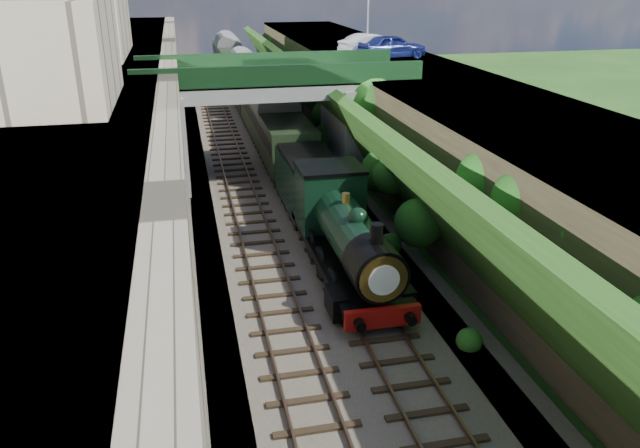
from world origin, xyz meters
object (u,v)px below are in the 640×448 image
at_px(road_bridge, 283,112).
at_px(car_blue, 392,46).
at_px(tree, 372,106).
at_px(locomotive, 346,236).
at_px(tender, 310,186).
at_px(car_silver, 371,45).
at_px(lamppost, 369,8).

distance_m(road_bridge, car_blue, 10.98).
relative_size(tree, locomotive, 0.65).
relative_size(locomotive, tender, 1.70).
bearing_deg(car_silver, locomotive, 142.76).
bearing_deg(locomotive, tree, 68.85).
distance_m(tree, tender, 7.39).
distance_m(road_bridge, locomotive, 14.33).
bearing_deg(lamppost, road_bridge, -135.86).
height_order(lamppost, tender, lamppost).
relative_size(tree, tender, 1.10).
height_order(lamppost, locomotive, lamppost).
xyz_separation_m(lamppost, car_blue, (1.39, -1.25, -2.49)).
height_order(locomotive, tender, locomotive).
distance_m(tree, car_silver, 10.23).
relative_size(car_silver, locomotive, 0.46).
distance_m(tree, lamppost, 10.64).
distance_m(lamppost, locomotive, 23.74).
height_order(road_bridge, tree, road_bridge).
bearing_deg(locomotive, car_silver, 70.98).
distance_m(road_bridge, car_silver, 11.23).
distance_m(lamppost, car_blue, 3.11).
bearing_deg(road_bridge, car_silver, 44.37).
height_order(tree, car_silver, car_silver).
bearing_deg(tree, lamppost, 75.28).
height_order(road_bridge, car_blue, car_blue).
height_order(road_bridge, tender, road_bridge).
xyz_separation_m(car_blue, locomotive, (-8.50, -20.06, -5.18)).
relative_size(road_bridge, tree, 2.42).
bearing_deg(car_silver, road_bridge, 116.14).
xyz_separation_m(tree, car_silver, (2.78, 9.56, 2.38)).
bearing_deg(locomotive, car_blue, 67.04).
xyz_separation_m(lamppost, locomotive, (-7.11, -21.31, -7.67)).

